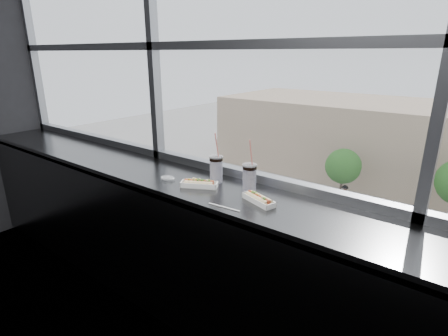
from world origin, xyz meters
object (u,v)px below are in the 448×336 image
Objects in this scene: soda_cup_left at (216,168)px; wrapper at (168,178)px; pedestrian_b at (419,204)px; pedestrian_a at (345,192)px; hotdog_tray_right at (259,199)px; soda_cup_right at (249,177)px; car_near_b at (285,246)px; tree_left at (343,166)px; hotdog_tray_left at (199,184)px; car_far_a at (295,198)px; loose_straw at (224,207)px.

soda_cup_left is 3.29× the size of wrapper.
pedestrian_a is at bearing 10.72° from pedestrian_b.
hotdog_tray_right is 0.20m from soda_cup_right.
soda_cup_left reaches higher than car_near_b.
pedestrian_a is 2.36m from tree_left.
pedestrian_a is at bearing -31.67° from tree_left.
hotdog_tray_left is 0.72× the size of soda_cup_right.
car_near_b is at bearing 66.41° from pedestrian_b.
car_near_b is 1.41× the size of tree_left.
soda_cup_left is 28.67m from car_far_a.
wrapper is at bearing 162.55° from loose_straw.
soda_cup_right is (-0.14, 0.11, 0.08)m from hotdog_tray_right.
car_near_b is 13.97m from pedestrian_b.
wrapper is 31.03m from pedestrian_a.
soda_cup_left is 0.28m from soda_cup_right.
hotdog_tray_right is at bearing 51.96° from loose_straw.
car_far_a is at bearing 28.96° from car_near_b.
wrapper is 0.02× the size of car_near_b.
tree_left is (-8.47, 28.31, -8.78)m from hotdog_tray_right.
hotdog_tray_left reaches higher than hotdog_tray_right.
hotdog_tray_left is 0.37m from loose_straw.
pedestrian_b is at bearing -62.50° from car_far_a.
wrapper reaches higher than car_near_b.
soda_cup_right is 1.67× the size of loose_straw.
wrapper is 20.88m from car_near_b.
wrapper is at bearing -149.80° from car_near_b.
soda_cup_left is at bearing -176.81° from hotdog_tray_right.
soda_cup_right is 0.31m from loose_straw.
wrapper is 0.05× the size of pedestrian_b.
loose_straw reaches higher than tree_left.
hotdog_tray_left reaches higher than pedestrian_b.
car_far_a is (-10.59, 24.19, -11.17)m from soda_cup_left.
soda_cup_left reaches higher than pedestrian_a.
tree_left is at bearing 148.33° from pedestrian_a.
soda_cup_left is 0.44m from loose_straw.
hotdog_tray_left is 0.72× the size of soda_cup_left.
loose_straw reaches higher than car_near_b.
soda_cup_left is at bearing 50.88° from hotdog_tray_left.
tree_left is at bearing 105.29° from wrapper.
car_far_a is at bearing -129.17° from pedestrian_a.
hotdog_tray_right is 31.22m from pedestrian_b.
loose_straw is at bearing 94.02° from pedestrian_b.
car_far_a is at bearing 109.11° from loose_straw.
loose_straw is 0.10× the size of pedestrian_a.
loose_straw is 1.95× the size of wrapper.
soda_cup_right is 30.71m from tree_left.
hotdog_tray_right is at bearing -38.19° from soda_cup_right.
soda_cup_left is (-0.42, 0.12, 0.08)m from hotdog_tray_right.
car_near_b is 3.36× the size of pedestrian_b.
soda_cup_left is 1.01× the size of soda_cup_right.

